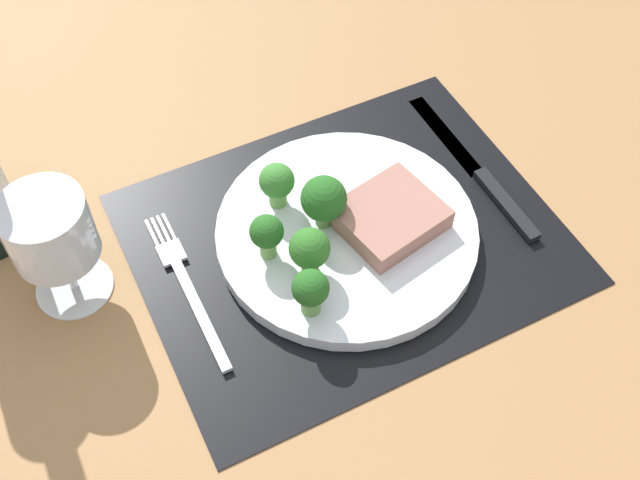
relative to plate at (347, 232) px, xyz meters
The scene contains 12 objects.
ground_plane 2.60cm from the plate, ahead, with size 140.00×110.00×3.00cm, color #996D42.
placemat 0.95cm from the plate, ahead, with size 41.01×32.66×0.30cm, color black.
plate is the anchor object (origin of this frame).
steak 4.59cm from the plate, 20.97° to the right, with size 9.37×8.25×2.33cm, color #9E6B5B.
broccoli_front_edge 7.37cm from the plate, 152.19° to the right, with size 3.85×3.85×5.35cm.
broccoli_near_steak 8.45cm from the plate, 128.44° to the left, with size 3.52×3.52×5.06cm.
broccoli_near_fork 10.73cm from the plate, 137.02° to the right, with size 3.40×3.40×5.20cm.
broccoli_back_left 9.08cm from the plate, behind, with size 3.24×3.24×5.06cm.
broccoli_center 4.92cm from the plate, 138.17° to the left, with size 4.48×4.48×5.88cm.
fork 16.39cm from the plate, behind, with size 2.40×19.20×0.50cm.
knife 16.43cm from the plate, ahead, with size 1.80×23.00×0.80cm.
wine_glass 27.64cm from the plate, 165.95° to the left, with size 7.71×7.71×12.27cm.
Camera 1 is at (-23.10, -40.12, 62.25)cm, focal length 43.57 mm.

